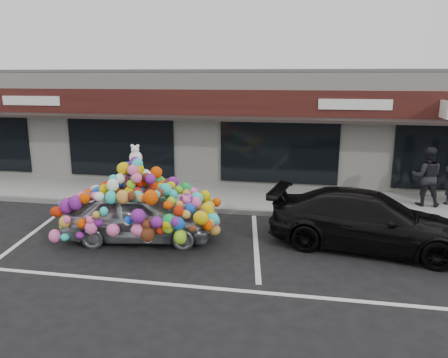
# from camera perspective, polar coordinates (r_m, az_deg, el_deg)

# --- Properties ---
(ground) EXTENTS (90.00, 90.00, 0.00)m
(ground) POSITION_cam_1_polar(r_m,az_deg,el_deg) (11.51, -10.06, -7.73)
(ground) COLOR black
(ground) RESTS_ON ground
(shop_building) EXTENTS (24.00, 7.20, 4.31)m
(shop_building) POSITION_cam_1_polar(r_m,az_deg,el_deg) (18.96, -1.36, 7.55)
(shop_building) COLOR white
(shop_building) RESTS_ON ground
(sidewalk) EXTENTS (26.00, 3.00, 0.15)m
(sidewalk) POSITION_cam_1_polar(r_m,az_deg,el_deg) (15.10, -4.79, -2.11)
(sidewalk) COLOR gray
(sidewalk) RESTS_ON ground
(kerb) EXTENTS (26.00, 0.18, 0.16)m
(kerb) POSITION_cam_1_polar(r_m,az_deg,el_deg) (13.72, -6.44, -3.77)
(kerb) COLOR slate
(kerb) RESTS_ON ground
(parking_stripe_left) EXTENTS (0.73, 4.37, 0.01)m
(parking_stripe_left) POSITION_cam_1_polar(r_m,az_deg,el_deg) (13.10, -23.05, -5.96)
(parking_stripe_left) COLOR silver
(parking_stripe_left) RESTS_ON ground
(parking_stripe_mid) EXTENTS (0.73, 4.37, 0.01)m
(parking_stripe_mid) POSITION_cam_1_polar(r_m,az_deg,el_deg) (11.07, 4.18, -8.40)
(parking_stripe_mid) COLOR silver
(parking_stripe_mid) RESTS_ON ground
(lane_line) EXTENTS (14.00, 0.12, 0.01)m
(lane_line) POSITION_cam_1_polar(r_m,az_deg,el_deg) (8.95, -2.95, -13.94)
(lane_line) COLOR silver
(lane_line) RESTS_ON ground
(toy_car) EXTENTS (2.74, 4.21, 2.33)m
(toy_car) POSITION_cam_1_polar(r_m,az_deg,el_deg) (11.27, -11.03, -3.97)
(toy_car) COLOR gray
(toy_car) RESTS_ON ground
(black_sedan) EXTENTS (2.75, 5.01, 1.38)m
(black_sedan) POSITION_cam_1_polar(r_m,az_deg,el_deg) (11.15, 18.34, -5.17)
(black_sedan) COLOR black
(black_sedan) RESTS_ON ground
(pedestrian_b) EXTENTS (0.97, 0.80, 1.84)m
(pedestrian_b) POSITION_cam_1_polar(r_m,az_deg,el_deg) (14.82, 24.96, 0.31)
(pedestrian_b) COLOR black
(pedestrian_b) RESTS_ON sidewalk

